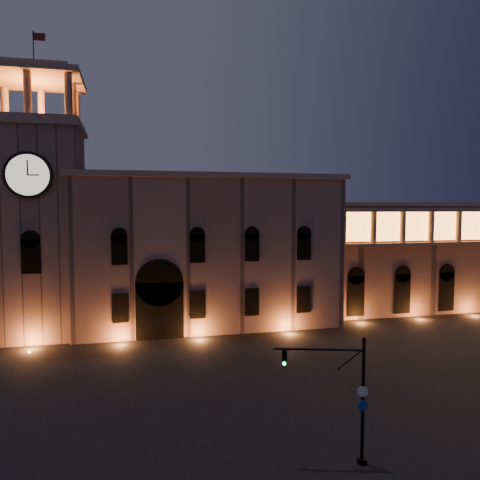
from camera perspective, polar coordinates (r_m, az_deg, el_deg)
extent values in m
plane|color=black|center=(37.46, 4.91, -17.69)|extent=(160.00, 160.00, 0.00)
cube|color=#8D695C|center=(56.03, -4.07, -1.51)|extent=(30.00, 12.00, 17.00)
cube|color=gray|center=(55.89, -4.12, 7.51)|extent=(30.80, 12.80, 0.60)
cube|color=black|center=(50.90, -9.80, -8.38)|extent=(5.00, 1.40, 6.00)
cylinder|color=black|center=(50.35, -9.84, -5.04)|extent=(5.00, 1.40, 5.00)
cube|color=orange|center=(50.75, -9.78, -8.64)|extent=(4.20, 0.20, 5.00)
cube|color=#8D695C|center=(54.95, -23.31, 0.69)|extent=(9.00, 9.00, 22.00)
cube|color=gray|center=(55.53, -23.63, 12.36)|extent=(9.80, 9.80, 0.50)
cylinder|color=black|center=(50.38, -24.42, 7.23)|extent=(4.60, 0.35, 4.60)
cylinder|color=beige|center=(50.25, -24.45, 7.23)|extent=(4.00, 0.12, 4.00)
cube|color=gray|center=(55.61, -23.65, 12.87)|extent=(9.40, 9.40, 0.50)
cube|color=orange|center=(55.66, -23.66, 13.17)|extent=(6.80, 6.80, 0.15)
cylinder|color=gray|center=(52.38, -24.49, 16.04)|extent=(0.76, 0.76, 4.20)
cylinder|color=gray|center=(51.83, -20.19, 16.29)|extent=(0.76, 0.76, 4.20)
cylinder|color=gray|center=(60.43, -26.71, 14.29)|extent=(0.76, 0.76, 4.20)
cylinder|color=gray|center=(59.71, -23.04, 14.53)|extent=(0.76, 0.76, 4.20)
cylinder|color=gray|center=(59.23, -19.29, 14.71)|extent=(0.76, 0.76, 4.20)
cylinder|color=gray|center=(55.52, -19.71, 15.45)|extent=(0.76, 0.76, 4.20)
cube|color=gray|center=(56.57, -23.79, 17.62)|extent=(9.80, 9.80, 0.60)
cube|color=gray|center=(56.72, -23.80, 18.21)|extent=(7.50, 7.50, 0.60)
cylinder|color=black|center=(57.34, -23.87, 20.43)|extent=(0.10, 0.10, 4.00)
plane|color=#59191C|center=(57.67, -23.28, 21.81)|extent=(1.20, 0.00, 1.20)
cube|color=#886357|center=(71.76, 23.53, -1.84)|extent=(40.00, 10.00, 14.00)
cube|color=gray|center=(71.44, 23.69, 3.96)|extent=(40.60, 10.60, 0.50)
cube|color=gray|center=(67.28, 26.40, -0.32)|extent=(40.00, 1.20, 0.40)
cube|color=gray|center=(67.13, 26.51, 3.35)|extent=(40.00, 1.40, 0.50)
cube|color=orange|center=(67.59, 26.15, 1.58)|extent=(38.00, 0.15, 3.60)
cylinder|color=gray|center=(57.34, 12.49, 1.54)|extent=(0.70, 0.70, 4.00)
cylinder|color=gray|center=(59.19, 15.98, 1.55)|extent=(0.70, 0.70, 4.00)
cylinder|color=gray|center=(61.25, 19.24, 1.56)|extent=(0.70, 0.70, 4.00)
cylinder|color=gray|center=(63.49, 22.29, 1.56)|extent=(0.70, 0.70, 4.00)
cylinder|color=gray|center=(65.90, 25.12, 1.56)|extent=(0.70, 0.70, 4.00)
cylinder|color=black|center=(27.33, 14.74, -18.65)|extent=(0.19, 0.19, 6.71)
cylinder|color=black|center=(28.71, 14.62, -24.58)|extent=(0.54, 0.54, 0.29)
sphere|color=black|center=(26.21, 14.87, -11.66)|extent=(0.27, 0.27, 0.27)
cylinder|color=black|center=(26.00, 9.53, -13.03)|extent=(4.63, 1.48, 0.12)
cube|color=black|center=(26.01, 5.41, -14.09)|extent=(0.35, 0.34, 0.82)
cylinder|color=#0CE53F|center=(25.95, 5.41, -14.76)|extent=(0.19, 0.12, 0.17)
cylinder|color=silver|center=(26.95, 14.72, -17.44)|extent=(0.56, 0.20, 0.58)
cylinder|color=navy|center=(27.24, 14.69, -18.95)|extent=(0.56, 0.20, 0.58)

